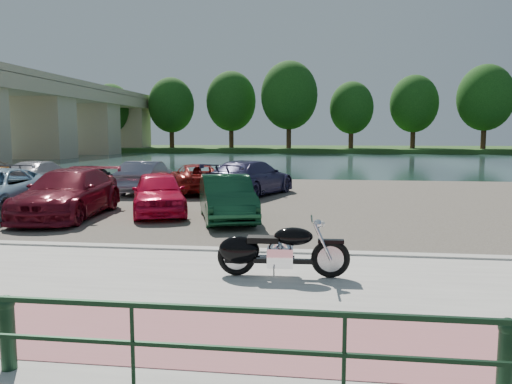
% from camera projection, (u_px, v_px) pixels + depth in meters
% --- Properties ---
extents(ground, '(200.00, 200.00, 0.00)m').
position_uv_depth(ground, '(218.00, 282.00, 8.78)').
color(ground, '#595447').
rests_on(ground, ground).
extents(promenade, '(60.00, 6.00, 0.10)m').
position_uv_depth(promenade, '(205.00, 298.00, 7.79)').
color(promenade, '#A09D97').
rests_on(promenade, ground).
extents(pink_path, '(60.00, 2.00, 0.01)m').
position_uv_depth(pink_path, '(178.00, 332.00, 6.31)').
color(pink_path, '#A35C60').
rests_on(pink_path, promenade).
extents(kerb, '(60.00, 0.30, 0.14)m').
position_uv_depth(kerb, '(237.00, 252.00, 10.74)').
color(kerb, '#A09D97').
rests_on(kerb, ground).
extents(parking_lot, '(60.00, 18.00, 0.04)m').
position_uv_depth(parking_lot, '(276.00, 200.00, 19.61)').
color(parking_lot, '#433D36').
rests_on(parking_lot, ground).
extents(river, '(120.00, 40.00, 0.00)m').
position_uv_depth(river, '(303.00, 161.00, 48.18)').
color(river, '#1B3030').
rests_on(river, ground).
extents(far_bank, '(120.00, 24.00, 0.60)m').
position_uv_depth(far_bank, '(310.00, 149.00, 79.66)').
color(far_bank, '#244719').
rests_on(far_bank, ground).
extents(bridge, '(7.00, 56.00, 8.55)m').
position_uv_depth(bridge, '(36.00, 106.00, 52.17)').
color(bridge, tan).
rests_on(bridge, ground).
extents(railing, '(24.04, 0.05, 0.90)m').
position_uv_depth(railing, '(132.00, 324.00, 4.75)').
color(railing, '#15311F').
rests_on(railing, promenade).
extents(far_trees, '(70.25, 10.68, 12.52)m').
position_uv_depth(far_trees, '(340.00, 100.00, 72.16)').
color(far_trees, '#3D2416').
rests_on(far_trees, far_bank).
extents(motorcycle, '(2.33, 0.75, 1.05)m').
position_uv_depth(motorcycle, '(271.00, 251.00, 8.74)').
color(motorcycle, black).
rests_on(motorcycle, promenade).
extents(car_3, '(2.50, 5.24, 1.47)m').
position_uv_depth(car_3, '(68.00, 193.00, 15.41)').
color(car_3, maroon).
rests_on(car_3, parking_lot).
extents(car_4, '(2.91, 4.32, 1.37)m').
position_uv_depth(car_4, '(158.00, 193.00, 16.03)').
color(car_4, red).
rests_on(car_4, parking_lot).
extents(car_5, '(2.54, 4.29, 1.33)m').
position_uv_depth(car_5, '(227.00, 198.00, 14.85)').
color(car_5, '#103D23').
rests_on(car_5, parking_lot).
extents(car_7, '(2.31, 4.86, 1.37)m').
position_uv_depth(car_7, '(41.00, 176.00, 22.75)').
color(car_7, '#929199').
rests_on(car_7, parking_lot).
extents(car_8, '(1.78, 3.86, 1.28)m').
position_uv_depth(car_8, '(90.00, 178.00, 22.06)').
color(car_8, black).
rests_on(car_8, parking_lot).
extents(car_9, '(1.72, 4.32, 1.40)m').
position_uv_depth(car_9, '(146.00, 177.00, 21.87)').
color(car_9, slate).
rests_on(car_9, parking_lot).
extents(car_10, '(3.64, 5.03, 1.27)m').
position_uv_depth(car_10, '(196.00, 178.00, 21.86)').
color(car_10, maroon).
rests_on(car_10, parking_lot).
extents(car_11, '(3.69, 5.52, 1.49)m').
position_uv_depth(car_11, '(251.00, 178.00, 20.89)').
color(car_11, '#2B2950').
rests_on(car_11, parking_lot).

